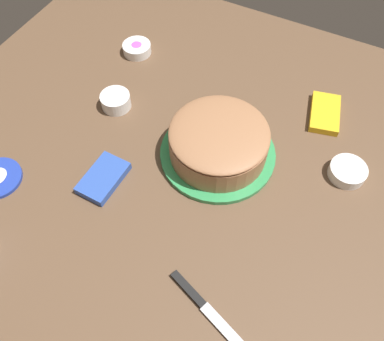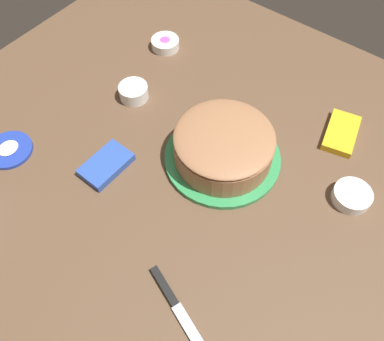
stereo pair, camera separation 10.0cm
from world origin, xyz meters
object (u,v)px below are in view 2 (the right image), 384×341
at_px(frosted_cake, 223,147).
at_px(sprinkle_bowl_pink, 134,91).
at_px(frosting_tub_lid, 9,150).
at_px(spreading_knife, 176,305).
at_px(sprinkle_bowl_rainbow, 165,43).
at_px(candy_box_lower, 106,165).
at_px(sprinkle_bowl_yellow, 352,196).
at_px(candy_box_upper, 341,133).

relative_size(frosted_cake, sprinkle_bowl_pink, 3.60).
bearing_deg(frosting_tub_lid, sprinkle_bowl_pink, 159.28).
height_order(spreading_knife, sprinkle_bowl_rainbow, sprinkle_bowl_rainbow).
xyz_separation_m(frosted_cake, candy_box_lower, (0.20, -0.22, -0.04)).
bearing_deg(spreading_knife, candy_box_lower, -114.63).
xyz_separation_m(frosted_cake, frosting_tub_lid, (0.32, -0.46, -0.04)).
bearing_deg(frosted_cake, sprinkle_bowl_yellow, 106.22).
distance_m(frosted_cake, spreading_knife, 0.40).
height_order(sprinkle_bowl_rainbow, sprinkle_bowl_yellow, sprinkle_bowl_rainbow).
xyz_separation_m(spreading_knife, sprinkle_bowl_rainbow, (-0.62, -0.54, 0.01)).
relative_size(frosting_tub_lid, spreading_knife, 0.54).
distance_m(frosted_cake, sprinkle_bowl_rainbow, 0.47).
bearing_deg(frosting_tub_lid, frosted_cake, 124.86).
bearing_deg(candy_box_upper, candy_box_lower, -56.33).
relative_size(spreading_knife, sprinkle_bowl_pink, 2.72).
height_order(frosted_cake, sprinkle_bowl_yellow, frosted_cake).
relative_size(frosting_tub_lid, sprinkle_bowl_yellow, 1.31).
distance_m(frosting_tub_lid, sprinkle_bowl_yellow, 0.89).
xyz_separation_m(spreading_knife, sprinkle_bowl_yellow, (-0.46, 0.18, 0.01)).
bearing_deg(sprinkle_bowl_pink, spreading_knife, 50.14).
xyz_separation_m(sprinkle_bowl_rainbow, candy_box_upper, (-0.01, 0.61, -0.01)).
height_order(frosted_cake, sprinkle_bowl_pink, frosted_cake).
xyz_separation_m(frosting_tub_lid, sprinkle_bowl_rainbow, (-0.57, 0.07, 0.01)).
relative_size(frosted_cake, spreading_knife, 1.32).
bearing_deg(candy_box_upper, sprinkle_bowl_yellow, 19.30).
xyz_separation_m(frosted_cake, sprinkle_bowl_rainbow, (-0.25, -0.40, -0.03)).
bearing_deg(frosted_cake, spreading_knife, 20.92).
xyz_separation_m(sprinkle_bowl_yellow, sprinkle_bowl_pink, (0.07, -0.65, 0.01)).
relative_size(spreading_knife, candy_box_lower, 1.74).
relative_size(frosting_tub_lid, sprinkle_bowl_rainbow, 1.39).
bearing_deg(frosted_cake, candy_box_lower, -47.48).
bearing_deg(sprinkle_bowl_yellow, frosted_cake, -73.78).
bearing_deg(frosting_tub_lid, candy_box_lower, 116.32).
height_order(spreading_knife, sprinkle_bowl_pink, sprinkle_bowl_pink).
bearing_deg(spreading_knife, sprinkle_bowl_rainbow, -138.88).
relative_size(sprinkle_bowl_rainbow, sprinkle_bowl_pink, 1.05).
bearing_deg(candy_box_lower, candy_box_upper, 138.62).
bearing_deg(frosting_tub_lid, sprinkle_bowl_rainbow, 173.49).
height_order(frosted_cake, frosting_tub_lid, frosted_cake).
bearing_deg(sprinkle_bowl_yellow, sprinkle_bowl_rainbow, -102.25).
distance_m(sprinkle_bowl_pink, candy_box_lower, 0.25).
xyz_separation_m(frosting_tub_lid, candy_box_upper, (-0.58, 0.67, 0.00)).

